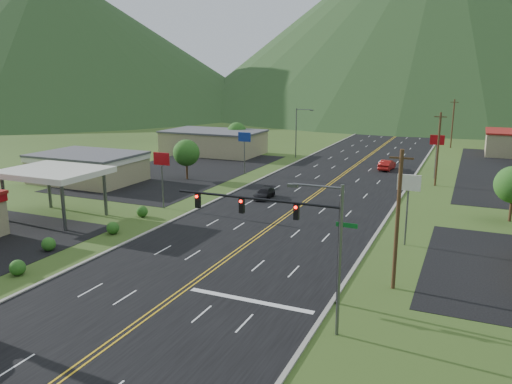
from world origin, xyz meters
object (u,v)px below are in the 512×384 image
at_px(streetlight_west, 298,129).
at_px(car_red_far, 387,165).
at_px(streetlight_east, 334,250).
at_px(traffic_signal, 282,220).
at_px(car_dark_mid, 264,194).
at_px(gas_canopy, 53,173).

xyz_separation_m(streetlight_west, car_red_far, (17.17, -5.94, -4.38)).
bearing_deg(car_red_far, streetlight_east, 101.18).
xyz_separation_m(traffic_signal, streetlight_west, (-18.16, 56.00, -0.15)).
distance_m(streetlight_west, car_dark_mid, 32.25).
height_order(streetlight_west, gas_canopy, streetlight_west).
bearing_deg(gas_canopy, car_dark_mid, 44.85).
bearing_deg(traffic_signal, car_dark_mid, 115.18).
relative_size(streetlight_east, streetlight_west, 1.00).
xyz_separation_m(gas_canopy, car_dark_mid, (16.84, 16.75, -4.26)).
bearing_deg(gas_canopy, streetlight_east, -19.88).
relative_size(car_dark_mid, car_red_far, 0.86).
distance_m(traffic_signal, streetlight_west, 58.88).
xyz_separation_m(streetlight_east, car_dark_mid, (-16.34, 28.75, -4.57)).
relative_size(streetlight_west, car_red_far, 1.84).
height_order(streetlight_west, car_red_far, streetlight_west).
bearing_deg(gas_canopy, car_red_far, 56.83).
bearing_deg(streetlight_west, traffic_signal, -72.03).
distance_m(streetlight_east, gas_canopy, 35.28).
relative_size(streetlight_east, gas_canopy, 0.90).
bearing_deg(streetlight_west, gas_canopy, -102.13).
distance_m(gas_canopy, car_red_far, 50.41).
height_order(traffic_signal, gas_canopy, traffic_signal).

